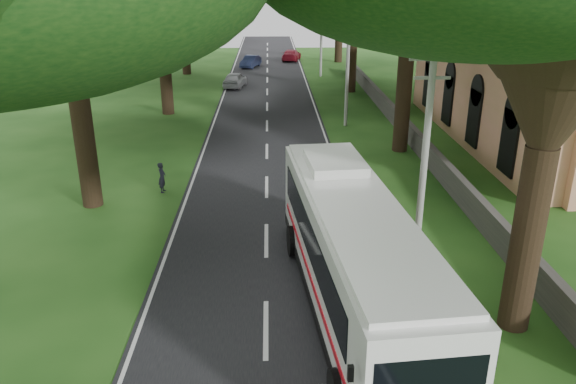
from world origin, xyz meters
TOP-DOWN VIEW (x-y plane):
  - ground at (0.00, 0.00)m, footprint 140.00×140.00m
  - road at (0.00, 25.00)m, footprint 8.00×120.00m
  - property_wall at (9.00, 24.00)m, footprint 0.35×50.00m
  - church at (17.86, 21.55)m, footprint 14.00×24.00m
  - pole_near at (5.50, 6.00)m, footprint 1.60×0.24m
  - pole_mid at (5.50, 26.00)m, footprint 1.60×0.24m
  - pole_far at (5.50, 46.00)m, footprint 1.60×0.24m
  - coach_bus at (2.69, 2.96)m, footprint 3.86×12.91m
  - distant_car_a at (-3.00, 40.30)m, footprint 2.30×4.32m
  - distant_car_b at (-1.88, 52.15)m, footprint 2.45×4.10m
  - distant_car_c at (2.93, 57.20)m, footprint 2.71×4.84m
  - pedestrian at (-5.06, 13.56)m, footprint 0.40×0.57m

SIDE VIEW (x-z plane):
  - ground at x=0.00m, z-range 0.00..0.00m
  - road at x=0.00m, z-range -0.01..0.03m
  - property_wall at x=9.00m, z-range 0.00..1.20m
  - distant_car_b at x=-1.88m, z-range 0.03..1.31m
  - distant_car_c at x=2.93m, z-range 0.03..1.36m
  - distant_car_a at x=-3.00m, z-range 0.03..1.43m
  - pedestrian at x=-5.06m, z-range 0.00..1.49m
  - coach_bus at x=2.69m, z-range 0.14..3.89m
  - pole_near at x=5.50m, z-range 0.18..8.18m
  - pole_mid at x=5.50m, z-range 0.18..8.18m
  - pole_far at x=5.50m, z-range 0.18..8.18m
  - church at x=17.86m, z-range -0.89..10.71m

